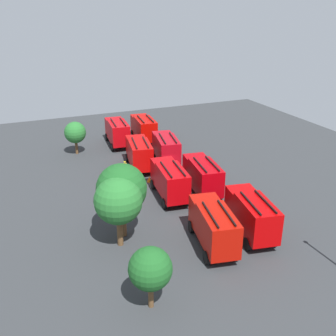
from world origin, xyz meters
The scene contains 17 objects.
ground_plane centered at (0.00, 0.00, 0.00)m, with size 65.83×65.83×0.00m, color #2D3033.
fire_truck_0 centered at (-14.26, -2.07, 2.15)m, with size 7.52×3.80×3.88m.
fire_truck_1 centered at (-4.86, -2.04, 2.15)m, with size 7.48×3.61×3.88m.
fire_truck_2 centered at (4.79, -1.73, 2.15)m, with size 7.53×3.86×3.88m.
fire_truck_3 centered at (14.41, -2.08, 2.15)m, with size 7.40×3.30×3.88m.
fire_truck_4 centered at (-14.67, 2.00, 2.15)m, with size 7.53×3.85×3.88m.
fire_truck_5 centered at (-4.64, 1.77, 2.15)m, with size 7.44×3.45×3.88m.
fire_truck_6 centered at (4.47, 2.07, 2.15)m, with size 7.52×3.77×3.88m.
fire_truck_7 centered at (14.17, 2.12, 2.15)m, with size 7.40×3.30×3.88m.
firefighter_0 centered at (11.29, -5.36, 0.89)m, with size 0.33×0.46×1.61m.
firefighter_1 centered at (3.39, 4.31, 0.92)m, with size 0.28×0.44×1.65m.
tree_0 centered at (-19.51, 9.48, 3.14)m, with size 3.01×3.01×4.66m.
tree_1 centered at (-11.33, 9.26, 4.27)m, with size 4.10×4.10×6.35m.
tree_2 centered at (-9.96, 8.55, 4.63)m, with size 4.44×4.44×6.88m.
tree_3 centered at (12.87, 8.42, 3.09)m, with size 2.96×2.96×4.59m.
traffic_cone_0 centered at (0.00, 2.39, 0.37)m, with size 0.51×0.51×0.73m, color #F2600C.
traffic_cone_1 centered at (0.22, -1.52, 0.28)m, with size 0.39×0.39×0.55m, color #F2600C.
Camera 1 is at (-39.95, 16.81, 19.42)m, focal length 42.32 mm.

